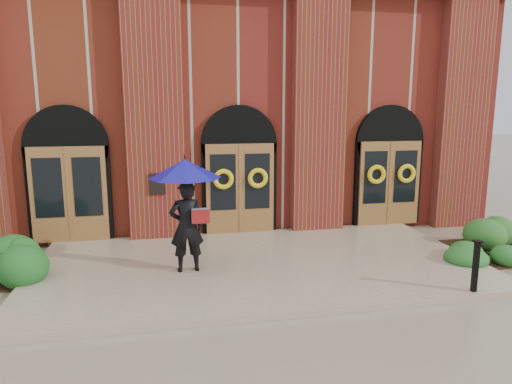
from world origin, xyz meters
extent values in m
plane|color=gray|center=(0.00, 0.00, 0.00)|extent=(90.00, 90.00, 0.00)
cube|color=tan|center=(0.00, 0.15, 0.07)|extent=(10.00, 5.30, 0.15)
cube|color=maroon|center=(0.00, 8.90, 3.50)|extent=(16.00, 12.00, 7.00)
cube|color=black|center=(-2.25, 2.47, 1.65)|extent=(0.40, 0.05, 0.55)
cube|color=maroon|center=(-2.25, 2.73, 3.50)|extent=(1.50, 0.45, 7.00)
cube|color=maroon|center=(2.25, 2.73, 3.50)|extent=(1.50, 0.45, 7.00)
cube|color=maroon|center=(6.75, 2.73, 3.50)|extent=(1.50, 0.45, 7.00)
cube|color=olive|center=(-4.50, 2.71, 1.40)|extent=(1.90, 0.10, 2.50)
cylinder|color=black|center=(-4.50, 2.85, 2.65)|extent=(2.10, 0.22, 2.10)
cube|color=olive|center=(0.00, 2.71, 1.40)|extent=(1.90, 0.10, 2.50)
cylinder|color=black|center=(0.00, 2.85, 2.65)|extent=(2.10, 0.22, 2.10)
cube|color=olive|center=(4.50, 2.71, 1.40)|extent=(1.90, 0.10, 2.50)
cylinder|color=black|center=(4.50, 2.85, 2.65)|extent=(2.10, 0.22, 2.10)
torus|color=yellow|center=(-0.48, 2.59, 1.70)|extent=(0.57, 0.13, 0.57)
torus|color=yellow|center=(0.48, 2.59, 1.70)|extent=(0.57, 0.13, 0.57)
torus|color=yellow|center=(4.02, 2.59, 1.70)|extent=(0.57, 0.13, 0.57)
torus|color=yellow|center=(4.98, 2.59, 1.70)|extent=(0.57, 0.13, 0.57)
imported|color=black|center=(-1.63, -0.12, 1.13)|extent=(0.75, 0.52, 1.97)
cone|color=navy|center=(-1.63, -0.12, 2.38)|extent=(1.62, 1.62, 0.39)
cylinder|color=black|center=(-1.58, -0.17, 1.85)|extent=(0.02, 0.02, 0.65)
cube|color=#95989A|center=(-1.34, -0.28, 1.40)|extent=(0.38, 0.21, 0.29)
cube|color=maroon|center=(-1.34, -0.39, 1.40)|extent=(0.37, 0.05, 0.29)
cube|color=black|center=(3.70, -2.35, 0.64)|extent=(0.10, 0.10, 0.98)
cube|color=black|center=(3.70, -2.35, 1.15)|extent=(0.15, 0.15, 0.04)
ellipsoid|color=#1A4F1B|center=(-5.42, 0.50, 0.42)|extent=(3.28, 1.31, 0.84)
ellipsoid|color=#26561E|center=(6.90, 0.50, 0.38)|extent=(3.00, 1.20, 0.77)
ellipsoid|color=#21571F|center=(5.10, -0.43, 0.23)|extent=(1.30, 1.11, 0.46)
camera|label=1|loc=(-2.03, -9.63, 3.64)|focal=32.00mm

